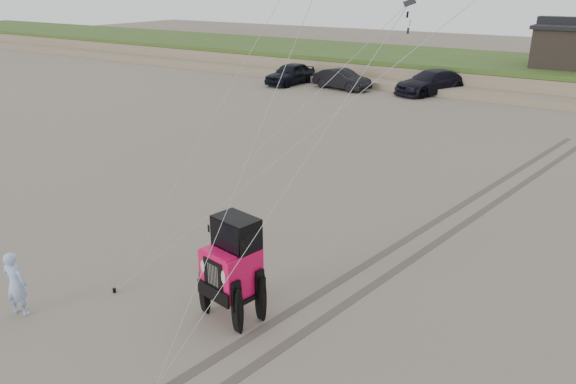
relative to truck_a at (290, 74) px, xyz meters
name	(u,v)px	position (x,y,z in m)	size (l,w,h in m)	color
ground	(209,344)	(16.70, -28.41, -0.80)	(160.00, 160.00, 0.00)	#6B6054
dune_ridge	(549,77)	(16.70, 9.09, 0.02)	(160.00, 14.25, 1.73)	#7A6B54
truck_a	(290,74)	(0.00, 0.00, 0.00)	(1.89, 4.69, 1.60)	black
truck_b	(342,79)	(4.30, 0.27, -0.07)	(1.54, 4.41, 1.45)	black
truck_c	(431,82)	(10.33, 2.08, 0.02)	(2.28, 5.61, 1.63)	black
jeep	(232,279)	(16.45, -27.27, 0.19)	(2.28, 5.29, 1.97)	#DF0C4D
man	(15,284)	(12.21, -29.97, 0.01)	(0.59, 0.39, 1.61)	#8EAADC
stake_main	(114,290)	(13.28, -28.10, -0.74)	(0.08, 0.08, 0.12)	black
tire_tracks	(430,236)	(18.70, -20.41, -0.79)	(5.22, 29.74, 0.01)	#4C443D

